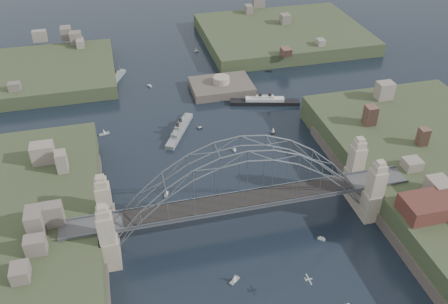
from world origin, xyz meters
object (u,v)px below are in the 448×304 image
Objects in this scene: naval_cruiser_near at (180,130)px; ocean_liner at (265,102)px; bridge at (243,187)px; fort_island at (221,91)px; naval_cruiser_far at (115,79)px; wharf_shed at (444,203)px.

naval_cruiser_near is 33.76m from ocean_liner.
naval_cruiser_near is (-7.68, 45.54, -11.38)m from bridge.
naval_cruiser_far is (-37.26, 16.81, 1.20)m from fort_island.
naval_cruiser_near reaches higher than fort_island.
fort_island is at bearing 51.18° from naval_cruiser_near.
fort_island is 1.15× the size of naval_cruiser_near.
naval_cruiser_near is at bearing -161.02° from ocean_liner.
wharf_shed is (32.00, -84.00, 10.34)m from fort_island.
ocean_liner is at bearing -47.73° from fort_island.
bridge reaches higher than wharf_shed.
ocean_liner is (24.25, 56.53, -11.40)m from bridge.
bridge is 4.38× the size of naval_cruiser_near.
naval_cruiser_far is (-17.59, 41.26, -0.08)m from naval_cruiser_near.
naval_cruiser_far is 58.04m from ocean_liner.
bridge is 3.46× the size of ocean_liner.
wharf_shed is at bearing -74.35° from ocean_liner.
bridge is at bearing -80.43° from naval_cruiser_near.
ocean_liner is (31.92, 10.98, -0.02)m from naval_cruiser_near.
naval_cruiser_near is at bearing -128.82° from fort_island.
naval_cruiser_near is (-19.68, -24.46, 1.28)m from fort_island.
bridge is 5.32× the size of naval_cruiser_far.
wharf_shed is (44.00, -14.00, -2.32)m from bridge.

